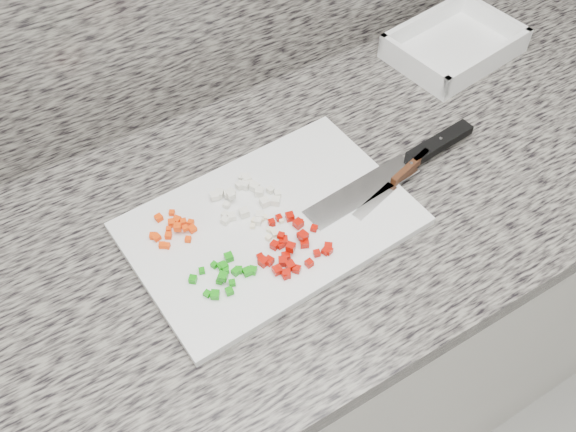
# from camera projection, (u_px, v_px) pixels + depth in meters

# --- Properties ---
(cabinet) EXTENTS (3.92, 0.62, 0.86)m
(cabinet) POSITION_uv_depth(u_px,v_px,m) (270.00, 355.00, 1.38)
(cabinet) COLOR white
(cabinet) RESTS_ON ground
(countertop) EXTENTS (3.96, 0.64, 0.04)m
(countertop) POSITION_uv_depth(u_px,v_px,m) (264.00, 227.00, 1.03)
(countertop) COLOR slate
(countertop) RESTS_ON cabinet
(cutting_board) EXTENTS (0.45, 0.31, 0.01)m
(cutting_board) POSITION_uv_depth(u_px,v_px,m) (270.00, 224.00, 1.00)
(cutting_board) COLOR white
(cutting_board) RESTS_ON countertop
(carrot_pile) EXTENTS (0.07, 0.07, 0.02)m
(carrot_pile) POSITION_uv_depth(u_px,v_px,m) (173.00, 228.00, 0.98)
(carrot_pile) COLOR #F73E05
(carrot_pile) RESTS_ON cutting_board
(onion_pile) EXTENTS (0.11, 0.11, 0.02)m
(onion_pile) POSITION_uv_depth(u_px,v_px,m) (246.00, 196.00, 1.02)
(onion_pile) COLOR white
(onion_pile) RESTS_ON cutting_board
(green_pepper_pile) EXTENTS (0.10, 0.07, 0.02)m
(green_pepper_pile) POSITION_uv_depth(u_px,v_px,m) (225.00, 274.00, 0.93)
(green_pepper_pile) COLOR #138E0C
(green_pepper_pile) RESTS_ON cutting_board
(red_pepper_pile) EXTENTS (0.11, 0.11, 0.02)m
(red_pepper_pile) POSITION_uv_depth(u_px,v_px,m) (291.00, 248.00, 0.96)
(red_pepper_pile) COLOR #AC0B02
(red_pepper_pile) RESTS_ON cutting_board
(garlic_pile) EXTENTS (0.05, 0.06, 0.01)m
(garlic_pile) POSITION_uv_depth(u_px,v_px,m) (269.00, 228.00, 0.98)
(garlic_pile) COLOR #F9EEC1
(garlic_pile) RESTS_ON cutting_board
(chef_knife) EXTENTS (0.35, 0.07, 0.02)m
(chef_knife) POSITION_uv_depth(u_px,v_px,m) (414.00, 159.00, 1.07)
(chef_knife) COLOR silver
(chef_knife) RESTS_ON cutting_board
(paring_knife) EXTENTS (0.18, 0.06, 0.02)m
(paring_knife) POSITION_uv_depth(u_px,v_px,m) (402.00, 176.00, 1.05)
(paring_knife) COLOR silver
(paring_knife) RESTS_ON cutting_board
(tray) EXTENTS (0.27, 0.21, 0.05)m
(tray) POSITION_uv_depth(u_px,v_px,m) (454.00, 47.00, 1.27)
(tray) COLOR white
(tray) RESTS_ON countertop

